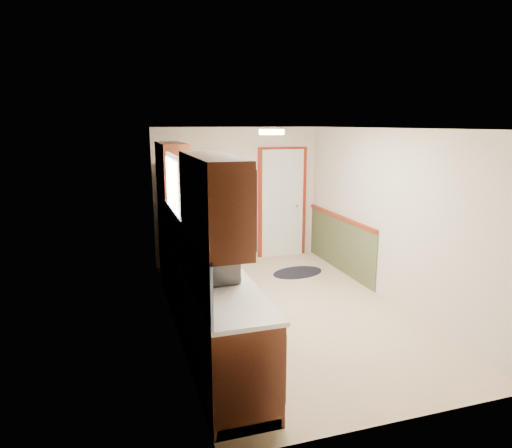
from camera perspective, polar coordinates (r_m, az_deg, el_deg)
room_shell at (r=5.92m, az=3.99°, el=0.15°), size 3.20×5.20×2.52m
kitchen_run at (r=5.42m, az=-7.24°, el=-5.35°), size 0.63×4.00×2.20m
back_wall_trim at (r=8.35m, az=4.81°, el=1.58°), size 1.12×2.30×2.08m
ceiling_fixture at (r=5.49m, az=1.97°, el=11.42°), size 0.30×0.30×0.06m
microwave at (r=4.57m, az=-5.09°, el=-4.42°), size 0.33×0.58×0.39m
refrigerator at (r=7.67m, az=-8.80°, el=0.67°), size 0.82×0.79×1.82m
rug at (r=7.75m, az=5.23°, el=-6.04°), size 1.02×0.78×0.01m
cooktop at (r=6.99m, az=-9.36°, el=-0.18°), size 0.45×0.54×0.02m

